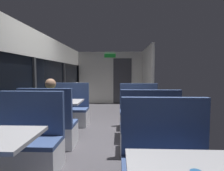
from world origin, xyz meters
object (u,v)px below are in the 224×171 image
object	(u,v)px
bench_near_window_facing_entry	(27,147)
seated_passenger	(51,117)
dining_table_rear_aisle	(143,108)
bench_rear_aisle_facing_entry	(139,115)
bench_mid_window_facing_end	(49,129)
bench_rear_aisle_facing_end	(148,134)
dining_table_mid_window	(61,106)
bench_mid_window_facing_entry	(70,112)

from	to	relation	value
bench_near_window_facing_entry	seated_passenger	bearing A→B (deg)	90.00
dining_table_rear_aisle	bench_rear_aisle_facing_entry	bearing A→B (deg)	90.00
bench_near_window_facing_entry	dining_table_rear_aisle	world-z (taller)	bench_near_window_facing_entry
bench_mid_window_facing_end	bench_rear_aisle_facing_entry	size ratio (longest dim) A/B	1.00
bench_near_window_facing_entry	bench_mid_window_facing_end	xyz separation A→B (m)	(0.00, 0.81, 0.00)
seated_passenger	dining_table_rear_aisle	bearing A→B (deg)	13.42
dining_table_rear_aisle	bench_rear_aisle_facing_end	world-z (taller)	bench_rear_aisle_facing_end
dining_table_mid_window	bench_rear_aisle_facing_end	distance (m)	2.03
bench_near_window_facing_entry	bench_mid_window_facing_entry	bearing A→B (deg)	90.00
dining_table_mid_window	bench_rear_aisle_facing_entry	distance (m)	1.88
bench_rear_aisle_facing_entry	dining_table_mid_window	bearing A→B (deg)	-164.41
bench_rear_aisle_facing_end	seated_passenger	bearing A→B (deg)	171.35
bench_mid_window_facing_entry	bench_rear_aisle_facing_end	world-z (taller)	same
bench_mid_window_facing_entry	seated_passenger	bearing A→B (deg)	-90.00
bench_near_window_facing_entry	dining_table_mid_window	xyz separation A→B (m)	(0.00, 1.51, 0.31)
bench_mid_window_facing_end	bench_mid_window_facing_entry	distance (m)	1.40
dining_table_rear_aisle	bench_rear_aisle_facing_entry	distance (m)	0.77
bench_mid_window_facing_entry	bench_mid_window_facing_end	bearing A→B (deg)	-90.00
bench_mid_window_facing_end	bench_rear_aisle_facing_end	size ratio (longest dim) A/B	1.00
dining_table_rear_aisle	bench_mid_window_facing_end	bearing A→B (deg)	-164.41
dining_table_mid_window	bench_rear_aisle_facing_end	world-z (taller)	bench_rear_aisle_facing_end
bench_near_window_facing_entry	bench_rear_aisle_facing_end	distance (m)	1.89
dining_table_mid_window	bench_mid_window_facing_entry	world-z (taller)	bench_mid_window_facing_entry
dining_table_mid_window	bench_mid_window_facing_end	distance (m)	0.77
dining_table_rear_aisle	seated_passenger	xyz separation A→B (m)	(-1.79, -0.43, -0.10)
bench_mid_window_facing_entry	bench_rear_aisle_facing_end	bearing A→B (deg)	-41.77
bench_mid_window_facing_entry	dining_table_rear_aisle	size ratio (longest dim) A/B	1.22
bench_rear_aisle_facing_entry	bench_mid_window_facing_entry	bearing A→B (deg)	173.62
bench_mid_window_facing_end	dining_table_rear_aisle	world-z (taller)	bench_mid_window_facing_end
bench_mid_window_facing_end	dining_table_rear_aisle	size ratio (longest dim) A/B	1.22
bench_mid_window_facing_entry	bench_rear_aisle_facing_entry	xyz separation A→B (m)	(1.79, -0.20, 0.00)
seated_passenger	dining_table_mid_window	bearing A→B (deg)	90.00
dining_table_mid_window	bench_rear_aisle_facing_end	size ratio (longest dim) A/B	0.82
bench_mid_window_facing_end	seated_passenger	world-z (taller)	seated_passenger
dining_table_rear_aisle	bench_mid_window_facing_entry	bearing A→B (deg)	153.32
bench_mid_window_facing_entry	dining_table_rear_aisle	distance (m)	2.03
bench_rear_aisle_facing_end	bench_rear_aisle_facing_entry	xyz separation A→B (m)	(0.00, 1.40, 0.00)
bench_rear_aisle_facing_entry	dining_table_rear_aisle	bearing A→B (deg)	-90.00
seated_passenger	bench_mid_window_facing_entry	bearing A→B (deg)	90.00
bench_near_window_facing_entry	bench_rear_aisle_facing_entry	bearing A→B (deg)	48.24
seated_passenger	bench_rear_aisle_facing_entry	bearing A→B (deg)	32.18
bench_mid_window_facing_end	bench_rear_aisle_facing_end	world-z (taller)	same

